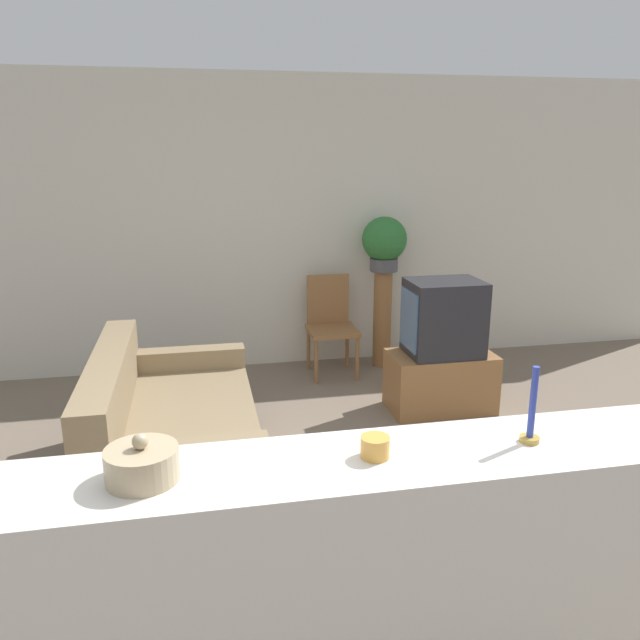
{
  "coord_description": "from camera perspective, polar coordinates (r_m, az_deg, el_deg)",
  "views": [
    {
      "loc": [
        -0.53,
        -2.39,
        2.05
      ],
      "look_at": [
        0.33,
        1.85,
        0.85
      ],
      "focal_mm": 35.0,
      "sensor_mm": 36.0,
      "label": 1
    }
  ],
  "objects": [
    {
      "name": "ground_plane",
      "position": [
        3.19,
        0.88,
        -24.45
      ],
      "size": [
        14.0,
        14.0,
        0.0
      ],
      "primitive_type": "plane",
      "color": "#756656"
    },
    {
      "name": "wall_back",
      "position": [
        5.89,
        -6.24,
        8.56
      ],
      "size": [
        9.0,
        0.06,
        2.7
      ],
      "color": "beige",
      "rests_on": "ground_plane"
    },
    {
      "name": "couch",
      "position": [
        4.08,
        -13.45,
        -10.37
      ],
      "size": [
        0.97,
        1.7,
        0.85
      ],
      "color": "#847051",
      "rests_on": "ground_plane"
    },
    {
      "name": "tv_stand",
      "position": [
        5.12,
        10.95,
        -5.54
      ],
      "size": [
        0.83,
        0.46,
        0.47
      ],
      "color": "olive",
      "rests_on": "ground_plane"
    },
    {
      "name": "television",
      "position": [
        4.96,
        11.19,
        0.2
      ],
      "size": [
        0.58,
        0.44,
        0.59
      ],
      "color": "#232328",
      "rests_on": "tv_stand"
    },
    {
      "name": "wooden_chair",
      "position": [
        5.79,
        0.97,
        -0.06
      ],
      "size": [
        0.44,
        0.44,
        0.91
      ],
      "color": "olive",
      "rests_on": "ground_plane"
    },
    {
      "name": "plant_stand",
      "position": [
        6.01,
        5.71,
        0.12
      ],
      "size": [
        0.17,
        0.17,
        0.93
      ],
      "color": "olive",
      "rests_on": "ground_plane"
    },
    {
      "name": "potted_plant",
      "position": [
        5.86,
        5.91,
        7.12
      ],
      "size": [
        0.42,
        0.42,
        0.51
      ],
      "color": "#4C4C51",
      "rests_on": "plant_stand"
    },
    {
      "name": "foreground_counter",
      "position": [
        2.44,
        3.94,
        -23.26
      ],
      "size": [
        2.53,
        0.44,
        1.04
      ],
      "color": "silver",
      "rests_on": "ground_plane"
    },
    {
      "name": "decorative_bowl",
      "position": [
        2.08,
        -15.96,
        -12.53
      ],
      "size": [
        0.23,
        0.23,
        0.16
      ],
      "color": "tan",
      "rests_on": "foreground_counter"
    },
    {
      "name": "candle_jar",
      "position": [
        2.15,
        5.06,
        -11.49
      ],
      "size": [
        0.1,
        0.1,
        0.07
      ],
      "color": "gold",
      "rests_on": "foreground_counter"
    },
    {
      "name": "candlestick",
      "position": [
        2.34,
        18.77,
        -8.39
      ],
      "size": [
        0.07,
        0.07,
        0.28
      ],
      "color": "#B7933D",
      "rests_on": "foreground_counter"
    }
  ]
}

